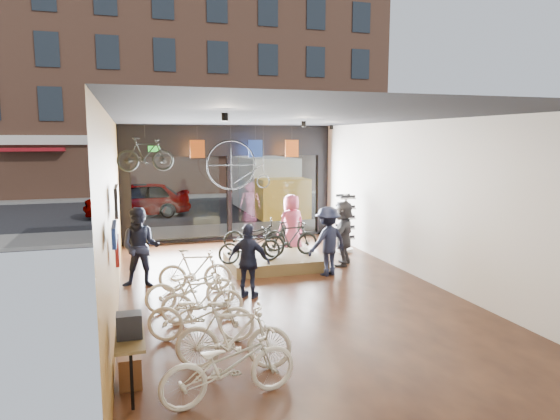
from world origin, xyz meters
name	(u,v)px	position (x,y,z in m)	size (l,w,h in m)	color
ground_plane	(282,290)	(0.00, 0.00, -0.02)	(7.00, 12.00, 0.04)	black
ceiling	(282,117)	(0.00, 0.00, 3.82)	(7.00, 12.00, 0.04)	black
wall_left	(113,213)	(-3.52, 0.00, 1.90)	(0.04, 12.00, 3.80)	olive
wall_right	(422,200)	(3.52, 0.00, 1.90)	(0.04, 12.00, 3.80)	beige
wall_back	(450,279)	(0.00, -6.02, 1.90)	(7.00, 0.04, 3.80)	beige
storefront	(229,183)	(0.00, 6.00, 1.90)	(7.00, 0.26, 3.80)	black
exit_sign	(154,149)	(-2.40, 5.88, 3.05)	(0.35, 0.06, 0.18)	#198C26
street_road	(195,205)	(0.00, 15.00, -0.01)	(30.00, 18.00, 0.02)	black
sidewalk_near	(223,231)	(0.00, 7.20, 0.06)	(30.00, 2.40, 0.12)	slate
sidewalk_far	(186,196)	(0.00, 19.00, 0.06)	(30.00, 2.00, 0.12)	slate
opposite_building	(179,79)	(0.00, 21.50, 7.00)	(26.00, 5.00, 14.00)	brown
street_car	(138,199)	(-2.86, 12.00, 0.76)	(1.80, 4.47, 1.52)	gray
box_truck	(270,186)	(2.85, 11.00, 1.26)	(2.13, 6.40, 2.52)	silver
floor_bike_0	(229,365)	(-2.06, -4.37, 0.48)	(0.64, 1.84, 0.97)	beige
floor_bike_1	(233,336)	(-1.83, -3.54, 0.51)	(0.48, 1.71, 1.03)	beige
floor_bike_2	(201,314)	(-2.14, -2.36, 0.47)	(0.62, 1.79, 0.94)	beige
floor_bike_3	(202,298)	(-1.99, -1.50, 0.46)	(0.43, 1.52, 0.91)	beige
floor_bike_4	(191,287)	(-2.11, -0.78, 0.47)	(0.62, 1.79, 0.94)	beige
floor_bike_5	(195,270)	(-1.87, 0.42, 0.48)	(0.45, 1.61, 0.97)	beige
display_platform	(274,262)	(0.39, 1.93, 0.15)	(2.40, 1.80, 0.30)	#4A3A1E
display_bike_left	(250,246)	(-0.38, 1.47, 0.72)	(0.56, 1.61, 0.85)	black
display_bike_mid	(291,239)	(0.81, 1.80, 0.77)	(0.44, 1.56, 0.94)	black
display_bike_right	(255,235)	(0.04, 2.66, 0.75)	(0.59, 1.70, 0.89)	black
customer_1	(141,247)	(-3.00, 1.15, 0.92)	(0.89, 0.69, 1.83)	#161C33
customer_2	(249,261)	(-0.83, -0.33, 0.80)	(0.93, 0.39, 1.59)	#161C33
customer_3	(328,241)	(1.44, 0.84, 0.86)	(1.11, 0.64, 1.72)	#161C33
customer_4	(291,224)	(1.35, 3.40, 0.88)	(0.86, 0.56, 1.75)	#CC4C72
customer_5	(343,233)	(2.24, 1.67, 0.87)	(1.61, 0.51, 1.74)	#3F3F44
sunglasses_rack	(345,223)	(2.95, 3.13, 0.87)	(0.51, 0.42, 1.74)	white
wall_merch	(119,293)	(-3.38, -3.50, 1.30)	(0.40, 2.40, 2.60)	navy
penny_farthing	(242,166)	(0.21, 5.00, 2.50)	(1.96, 0.06, 1.57)	black
hung_bike	(146,154)	(-2.71, 4.20, 2.93)	(0.45, 1.58, 0.95)	black
jersey_left	(197,149)	(-1.13, 5.20, 3.05)	(0.45, 0.03, 0.55)	#CC5919
jersey_mid	(256,149)	(0.72, 5.20, 3.05)	(0.45, 0.03, 0.55)	#1E3F99
jersey_right	(292,148)	(1.94, 5.20, 3.05)	(0.45, 0.03, 0.55)	#CC5919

